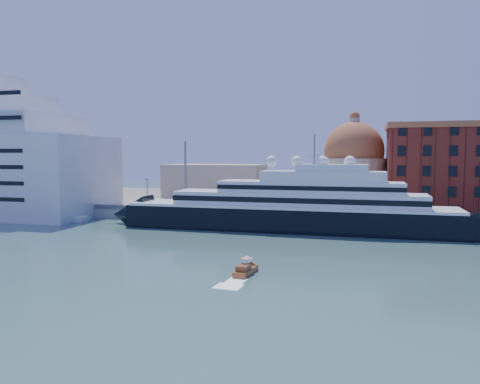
% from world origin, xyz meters
% --- Properties ---
extents(ground, '(400.00, 400.00, 0.00)m').
position_xyz_m(ground, '(0.00, 0.00, 0.00)').
color(ground, '#345A57').
rests_on(ground, ground).
extents(quay, '(180.00, 10.00, 2.50)m').
position_xyz_m(quay, '(0.00, 34.00, 1.25)').
color(quay, gray).
rests_on(quay, ground).
extents(land, '(260.00, 72.00, 2.00)m').
position_xyz_m(land, '(0.00, 75.00, 1.00)').
color(land, slate).
rests_on(land, ground).
extents(quay_fence, '(180.00, 0.10, 1.20)m').
position_xyz_m(quay_fence, '(0.00, 29.50, 3.10)').
color(quay_fence, slate).
rests_on(quay_fence, quay).
extents(superyacht, '(84.39, 11.70, 25.22)m').
position_xyz_m(superyacht, '(6.37, 23.00, 4.35)').
color(superyacht, black).
rests_on(superyacht, ground).
extents(service_barge, '(11.88, 4.40, 2.64)m').
position_xyz_m(service_barge, '(-48.72, 22.20, 0.76)').
color(service_barge, white).
rests_on(service_barge, ground).
extents(water_taxi, '(2.44, 5.93, 2.74)m').
position_xyz_m(water_taxi, '(9.25, -17.51, 0.66)').
color(water_taxi, maroon).
rests_on(water_taxi, ground).
extents(warehouse, '(43.00, 19.00, 23.25)m').
position_xyz_m(warehouse, '(52.00, 52.00, 13.79)').
color(warehouse, maroon).
rests_on(warehouse, land).
extents(church, '(66.00, 18.00, 25.50)m').
position_xyz_m(church, '(6.39, 57.72, 10.91)').
color(church, beige).
rests_on(church, land).
extents(lamp_posts, '(120.80, 2.40, 18.00)m').
position_xyz_m(lamp_posts, '(-12.67, 32.27, 9.84)').
color(lamp_posts, slate).
rests_on(lamp_posts, quay).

